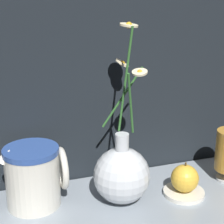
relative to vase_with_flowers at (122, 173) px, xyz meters
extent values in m
plane|color=black|center=(-0.04, -0.02, -0.08)|extent=(6.00, 6.00, 0.00)
cube|color=gray|center=(-0.04, -0.02, -0.08)|extent=(0.78, 0.31, 0.01)
sphere|color=silver|center=(0.00, 0.00, -0.01)|extent=(0.13, 0.13, 0.13)
cylinder|color=silver|center=(0.00, 0.00, 0.07)|extent=(0.03, 0.03, 0.05)
cylinder|color=#336B2D|center=(0.01, 0.01, 0.21)|extent=(0.03, 0.03, 0.23)
cylinder|color=beige|center=(0.02, 0.02, 0.32)|extent=(0.05, 0.05, 0.01)
sphere|color=gold|center=(0.02, 0.02, 0.32)|extent=(0.01, 0.01, 0.01)
cylinder|color=#336B2D|center=(0.01, -0.01, 0.16)|extent=(0.03, 0.04, 0.14)
cylinder|color=beige|center=(0.03, -0.02, 0.23)|extent=(0.04, 0.04, 0.01)
sphere|color=gold|center=(0.03, -0.02, 0.23)|extent=(0.01, 0.01, 0.01)
cylinder|color=#336B2D|center=(0.01, 0.04, 0.16)|extent=(0.09, 0.03, 0.14)
cylinder|color=beige|center=(0.03, 0.08, 0.23)|extent=(0.04, 0.04, 0.02)
sphere|color=gold|center=(0.03, 0.08, 0.23)|extent=(0.01, 0.01, 0.01)
cylinder|color=beige|center=(-0.19, 0.05, 0.00)|extent=(0.12, 0.12, 0.14)
cylinder|color=#2D4C93|center=(-0.19, 0.05, 0.06)|extent=(0.12, 0.12, 0.01)
torus|color=beige|center=(-0.12, 0.05, 0.01)|extent=(0.01, 0.10, 0.10)
cone|color=beige|center=(-0.24, 0.05, 0.06)|extent=(0.04, 0.03, 0.04)
cylinder|color=silver|center=(0.15, -0.02, -0.06)|extent=(0.10, 0.10, 0.01)
sphere|color=gold|center=(0.15, -0.02, -0.03)|extent=(0.06, 0.06, 0.06)
cylinder|color=#4C3819|center=(0.15, -0.02, 0.01)|extent=(0.00, 0.00, 0.01)
camera|label=1|loc=(-0.26, -0.70, 0.39)|focal=60.00mm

